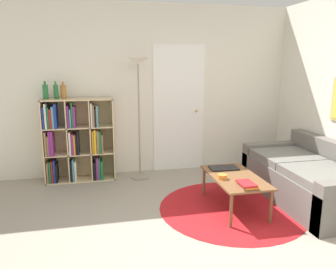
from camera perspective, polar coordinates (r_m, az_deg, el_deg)
The scene contains 13 objects.
ground_plane at distance 3.13m, azimuth 10.17°, elevation -20.97°, with size 14.00×14.00×0.00m, color gray.
wall_back at distance 5.20m, azimuth -0.51°, elevation 7.60°, with size 7.01×0.11×2.60m.
rug at distance 4.11m, azimuth 11.03°, elevation -12.46°, with size 1.74×1.74×0.01m.
bookshelf at distance 4.99m, azimuth -15.71°, elevation -1.00°, with size 1.00×0.34×1.22m.
floor_lamp at distance 4.79m, azimuth -5.19°, elevation 9.92°, with size 0.32×0.32×1.79m.
couch at distance 4.58m, azimuth 23.70°, elevation -7.14°, with size 0.95×1.80×0.73m.
coffee_table at distance 4.00m, azimuth 11.56°, elevation -7.67°, with size 0.54×0.98×0.40m.
laptop at distance 4.23m, azimuth 9.67°, elevation -5.76°, with size 0.36×0.23×0.02m.
bowl at distance 3.86m, azimuth 9.43°, elevation -7.25°, with size 0.11×0.11×0.05m.
book_stack_on_table at distance 3.67m, azimuth 13.54°, elevation -8.49°, with size 0.17×0.24×0.05m.
bottle_left at distance 4.92m, azimuth -20.56°, elevation 7.00°, with size 0.07×0.07×0.25m.
bottle_middle at distance 4.91m, azimuth -18.93°, elevation 7.08°, with size 0.06×0.06×0.25m.
bottle_right at distance 4.89m, azimuth -17.76°, elevation 7.09°, with size 0.08×0.08×0.24m.
Camera 1 is at (-1.06, -2.41, 1.71)m, focal length 35.00 mm.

